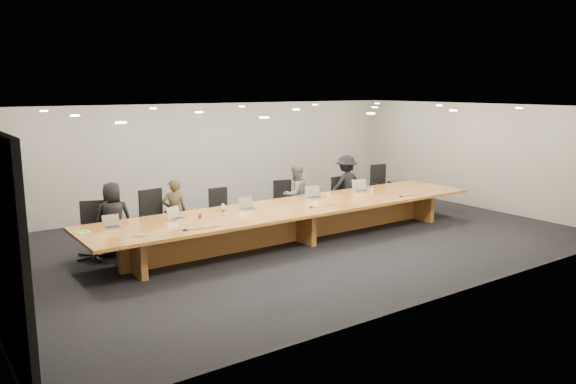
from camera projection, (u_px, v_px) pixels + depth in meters
name	position (u px, v px, depth m)	size (l,w,h in m)	color
ground	(296.00, 240.00, 12.00)	(12.00, 12.00, 0.00)	black
back_wall	(208.00, 156.00, 14.95)	(12.00, 0.02, 2.80)	beige
conference_table	(296.00, 216.00, 11.90)	(9.00, 1.80, 0.75)	#985C21
chair_far_left	(93.00, 230.00, 10.63)	(0.56, 0.56, 1.10)	black
chair_left	(157.00, 219.00, 11.33)	(0.61, 0.61, 1.20)	black
chair_mid_left	(222.00, 211.00, 12.36)	(0.53, 0.53, 1.05)	black
chair_mid_right	(285.00, 202.00, 13.32)	(0.54, 0.54, 1.06)	black
chair_right	(343.00, 196.00, 14.19)	(0.51, 0.51, 1.00)	black
chair_far_right	(384.00, 186.00, 15.02)	(0.61, 0.61, 1.20)	black
person_a	(113.00, 218.00, 10.86)	(0.70, 0.46, 1.43)	black
person_b	(174.00, 212.00, 11.57)	(0.50, 0.33, 1.38)	#362F1D
person_c	(296.00, 195.00, 13.25)	(0.70, 0.55, 1.44)	#5E5E61
person_d	(346.00, 185.00, 14.29)	(0.98, 0.56, 1.52)	black
laptop_a	(112.00, 221.00, 9.98)	(0.30, 0.21, 0.23)	tan
laptop_b	(177.00, 213.00, 10.63)	(0.31, 0.23, 0.24)	#C8B498
laptop_c	(248.00, 203.00, 11.49)	(0.31, 0.23, 0.25)	#BBAB8F
laptop_d	(315.00, 192.00, 12.63)	(0.35, 0.26, 0.28)	#B7A68C
laptop_e	(362.00, 186.00, 13.44)	(0.37, 0.27, 0.29)	beige
water_bottle	(223.00, 210.00, 10.89)	(0.07, 0.07, 0.23)	silver
amber_mug	(200.00, 216.00, 10.76)	(0.07, 0.07, 0.09)	maroon
paper_cup_near	(328.00, 195.00, 12.81)	(0.07, 0.07, 0.08)	white
paper_cup_far	(372.00, 190.00, 13.35)	(0.08, 0.08, 0.10)	white
notepad	(83.00, 232.00, 9.69)	(0.23, 0.18, 0.01)	white
lime_gadget	(82.00, 231.00, 9.67)	(0.16, 0.09, 0.02)	#69CB36
av_box	(140.00, 235.00, 9.47)	(0.18, 0.13, 0.03)	silver
mic_left	(185.00, 230.00, 9.81)	(0.12, 0.12, 0.03)	black
mic_center	(311.00, 207.00, 11.67)	(0.12, 0.12, 0.03)	black
mic_right	(401.00, 196.00, 12.83)	(0.11, 0.11, 0.03)	black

